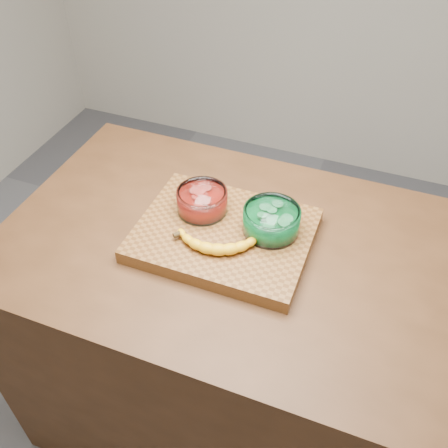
% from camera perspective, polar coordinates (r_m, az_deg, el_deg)
% --- Properties ---
extents(ground, '(3.50, 3.50, 0.00)m').
position_cam_1_polar(ground, '(2.07, -0.00, -19.89)').
color(ground, '#56565B').
rests_on(ground, ground).
extents(counter, '(1.20, 0.80, 0.90)m').
position_cam_1_polar(counter, '(1.68, -0.00, -12.86)').
color(counter, '#492B16').
rests_on(counter, ground).
extents(cutting_board, '(0.45, 0.35, 0.04)m').
position_cam_1_polar(cutting_board, '(1.32, -0.00, -1.28)').
color(cutting_board, brown).
rests_on(cutting_board, counter).
extents(bowl_red, '(0.14, 0.14, 0.06)m').
position_cam_1_polar(bowl_red, '(1.34, -2.51, 2.65)').
color(bowl_red, white).
rests_on(bowl_red, cutting_board).
extents(bowl_green, '(0.15, 0.15, 0.07)m').
position_cam_1_polar(bowl_green, '(1.28, 5.43, 0.39)').
color(bowl_green, white).
rests_on(bowl_green, cutting_board).
extents(banana, '(0.24, 0.14, 0.03)m').
position_cam_1_polar(banana, '(1.26, -0.72, -1.61)').
color(banana, '#F3B115').
rests_on(banana, cutting_board).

